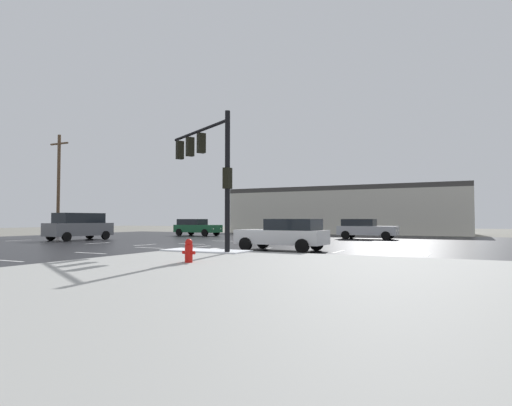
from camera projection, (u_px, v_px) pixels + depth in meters
ground_plane at (172, 246)px, 24.91m from camera, size 120.00×120.00×0.00m
road_asphalt at (172, 246)px, 24.91m from camera, size 44.00×44.00×0.02m
sidewalk_corner at (275, 292)px, 8.82m from camera, size 18.00×18.00×0.14m
snow_strip_curbside at (206, 251)px, 19.11m from camera, size 4.00×1.60×0.06m
lane_markings at (174, 248)px, 23.14m from camera, size 36.15×36.15×0.01m
traffic_signal_mast at (208, 159)px, 19.68m from camera, size 5.00×2.95×6.11m
fire_hydrant at (189, 251)px, 14.18m from camera, size 0.48×0.26×0.79m
strip_building_background at (346, 211)px, 48.01m from camera, size 25.76×8.00×5.14m
sedan_silver at (365, 229)px, 33.33m from camera, size 4.55×2.06×1.58m
sedan_green at (196, 227)px, 40.33m from camera, size 4.63×2.26×1.58m
suv_grey at (79, 226)px, 31.88m from camera, size 2.59×4.99×2.03m
sedan_white at (284, 234)px, 21.08m from camera, size 4.61×2.21×1.58m
utility_pole_far at (59, 183)px, 38.05m from camera, size 2.20×0.28×9.19m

